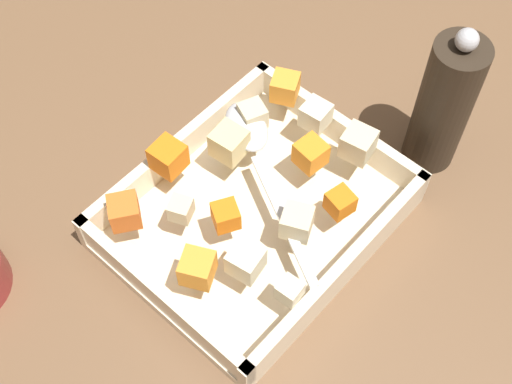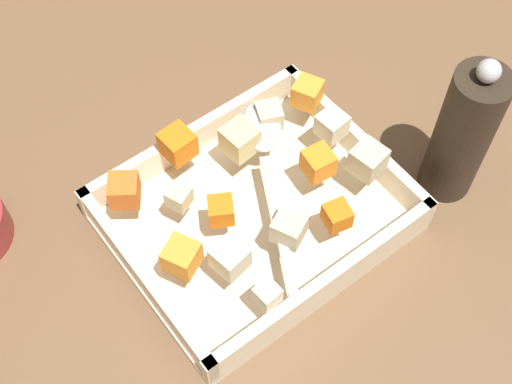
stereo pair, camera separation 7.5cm
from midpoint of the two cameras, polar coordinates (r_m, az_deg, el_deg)
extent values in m
plane|color=brown|center=(0.79, -1.76, -3.51)|extent=(4.00, 4.00, 0.00)
cube|color=beige|center=(0.79, -2.68, -2.38)|extent=(0.30, 0.25, 0.01)
cube|color=beige|center=(0.82, -8.76, 3.36)|extent=(0.30, 0.01, 0.04)
cube|color=beige|center=(0.73, 3.99, -6.69)|extent=(0.30, 0.01, 0.04)
cube|color=beige|center=(0.83, 4.12, 5.00)|extent=(0.01, 0.25, 0.04)
cube|color=beige|center=(0.73, -10.63, -8.61)|extent=(0.01, 0.25, 0.04)
cube|color=orange|center=(0.70, -7.88, -6.31)|extent=(0.04, 0.04, 0.03)
cube|color=orange|center=(0.74, 3.96, -1.08)|extent=(0.03, 0.03, 0.03)
cube|color=orange|center=(0.82, -0.25, 8.29)|extent=(0.04, 0.04, 0.03)
cube|color=orange|center=(0.75, -13.43, -1.79)|extent=(0.04, 0.04, 0.03)
cube|color=orange|center=(0.73, -5.39, -2.17)|extent=(0.04, 0.04, 0.03)
cube|color=orange|center=(0.77, 1.68, 2.90)|extent=(0.03, 0.03, 0.03)
cube|color=orange|center=(0.77, -9.86, 2.59)|extent=(0.04, 0.04, 0.03)
cube|color=beige|center=(0.80, -2.95, 6.01)|extent=(0.04, 0.04, 0.03)
cube|color=beige|center=(0.72, 0.54, -2.54)|extent=(0.04, 0.04, 0.03)
cube|color=beige|center=(0.74, -8.98, -1.63)|extent=(0.03, 0.03, 0.02)
cube|color=#E0CC89|center=(0.77, -4.94, 3.75)|extent=(0.04, 0.04, 0.03)
cube|color=beige|center=(0.78, 5.55, 3.70)|extent=(0.04, 0.04, 0.03)
cube|color=beige|center=(0.70, -3.90, -5.84)|extent=(0.04, 0.04, 0.03)
cube|color=beige|center=(0.69, -0.36, -8.25)|extent=(0.02, 0.02, 0.02)
cube|color=beige|center=(0.80, 2.18, 6.04)|extent=(0.03, 0.03, 0.03)
ellipsoid|color=silver|center=(0.79, -3.46, 5.09)|extent=(0.07, 0.08, 0.02)
cube|color=silver|center=(0.74, -0.44, -2.16)|extent=(0.09, 0.15, 0.01)
cylinder|color=#2D2319|center=(0.80, 12.37, 6.62)|extent=(0.06, 0.06, 0.18)
sphere|color=#B7B7BC|center=(0.72, 13.86, 11.66)|extent=(0.02, 0.02, 0.02)
camera|label=1|loc=(0.04, -92.87, -4.57)|focal=49.47mm
camera|label=2|loc=(0.04, 87.13, 4.57)|focal=49.47mm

